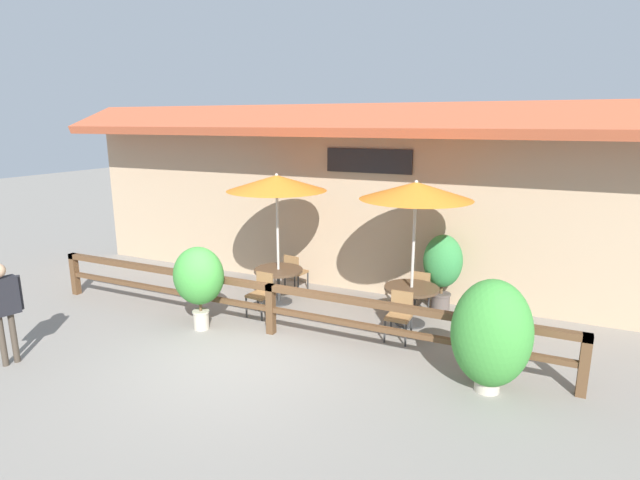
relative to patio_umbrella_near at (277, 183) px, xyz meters
name	(u,v)px	position (x,y,z in m)	size (l,w,h in m)	color
ground_plane	(239,357)	(0.69, -2.54, -2.60)	(60.00, 60.00, 0.00)	gray
building_facade	(337,196)	(0.69, 1.56, -0.43)	(14.28, 1.49, 4.23)	tan
patio_railing	(271,298)	(0.69, -1.49, -1.90)	(10.40, 0.14, 0.95)	brown
patio_umbrella_near	(277,183)	(0.00, 0.00, 0.00)	(2.08, 2.08, 2.80)	#B7B2A8
dining_table_near	(278,276)	(0.00, 0.00, -1.99)	(1.05, 1.05, 0.75)	#4C3826
chair_near_streetside	(261,292)	(0.05, -0.79, -2.11)	(0.46, 0.46, 0.87)	olive
chair_near_wallside	(295,271)	(-0.03, 0.79, -2.11)	(0.48, 0.48, 0.87)	olive
patio_umbrella_middle	(416,191)	(2.91, 0.04, 0.00)	(2.08, 2.08, 2.80)	#B7B2A8
dining_table_middle	(411,294)	(2.91, 0.04, -1.99)	(1.05, 1.05, 0.75)	#4C3826
chair_middle_streetside	(400,313)	(2.90, -0.73, -2.11)	(0.42, 0.42, 0.87)	olive
chair_middle_wallside	(422,288)	(2.92, 0.81, -2.11)	(0.43, 0.43, 0.87)	olive
potted_plant_broad_leaf	(491,334)	(4.57, -1.91, -1.71)	(1.13, 1.02, 1.70)	#B7AD99
potted_plant_corner_fern	(199,277)	(-0.62, -1.87, -1.58)	(0.96, 0.87, 1.60)	#B7AD99
potted_plant_tall_tropical	(443,265)	(3.28, 1.01, -1.61)	(0.79, 0.71, 1.61)	#564C47
pedestrian	(2,300)	(-2.53, -4.32, -1.51)	(0.32, 0.58, 1.69)	#42382D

